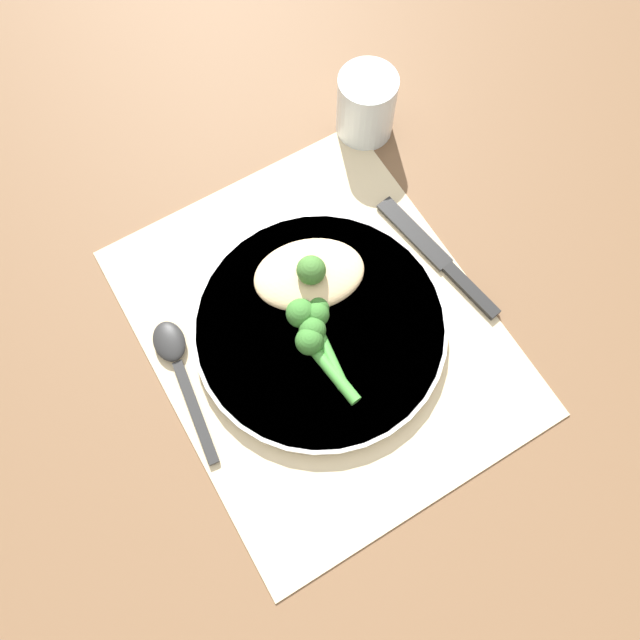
{
  "coord_description": "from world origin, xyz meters",
  "views": [
    {
      "loc": [
        0.2,
        -0.12,
        0.65
      ],
      "look_at": [
        0.0,
        0.0,
        0.03
      ],
      "focal_mm": 35.0,
      "sensor_mm": 36.0,
      "label": 1
    }
  ],
  "objects": [
    {
      "name": "water_glass",
      "position": [
        -0.2,
        0.19,
        0.04
      ],
      "size": [
        0.07,
        0.07,
        0.09
      ],
      "color": "silver",
      "rests_on": "ground_plane"
    },
    {
      "name": "ground_plane",
      "position": [
        0.0,
        0.0,
        0.0
      ],
      "size": [
        3.0,
        3.0,
        0.0
      ],
      "primitive_type": "plane",
      "color": "brown"
    },
    {
      "name": "plate",
      "position": [
        0.0,
        0.0,
        0.01
      ],
      "size": [
        0.28,
        0.28,
        0.01
      ],
      "color": "white",
      "rests_on": "placemat"
    },
    {
      "name": "placemat",
      "position": [
        0.0,
        0.0,
        0.0
      ],
      "size": [
        0.43,
        0.35,
        0.0
      ],
      "color": "beige",
      "rests_on": "ground_plane"
    },
    {
      "name": "broccoli_stalk_left",
      "position": [
        0.02,
        -0.02,
        0.03
      ],
      "size": [
        0.1,
        0.04,
        0.03
      ],
      "rotation": [
        0.0,
        0.0,
        7.98
      ],
      "color": "green",
      "rests_on": "plate"
    },
    {
      "name": "broccoli_stalk_right",
      "position": [
        -0.01,
        -0.01,
        0.03
      ],
      "size": [
        0.11,
        0.05,
        0.03
      ],
      "rotation": [
        0.0,
        0.0,
        7.73
      ],
      "color": "green",
      "rests_on": "plate"
    },
    {
      "name": "chicken_fillet",
      "position": [
        -0.05,
        0.02,
        0.03
      ],
      "size": [
        0.12,
        0.14,
        0.03
      ],
      "rotation": [
        0.0,
        0.0,
        4.4
      ],
      "color": "#DBBC89",
      "rests_on": "plate"
    },
    {
      "name": "pesto_dollop_primary",
      "position": [
        -0.05,
        0.02,
        0.05
      ],
      "size": [
        0.03,
        0.03,
        0.03
      ],
      "color": "#3D702D",
      "rests_on": "chicken_fillet"
    },
    {
      "name": "spoon",
      "position": [
        -0.05,
        -0.15,
        0.01
      ],
      "size": [
        0.17,
        0.04,
        0.01
      ],
      "rotation": [
        0.0,
        0.0,
        1.44
      ],
      "color": "black",
      "rests_on": "placemat"
    },
    {
      "name": "knife",
      "position": [
        -0.0,
        0.16,
        0.01
      ],
      "size": [
        0.19,
        0.05,
        0.01
      ],
      "rotation": [
        0.0,
        0.0,
        1.72
      ],
      "color": "black",
      "rests_on": "placemat"
    }
  ]
}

